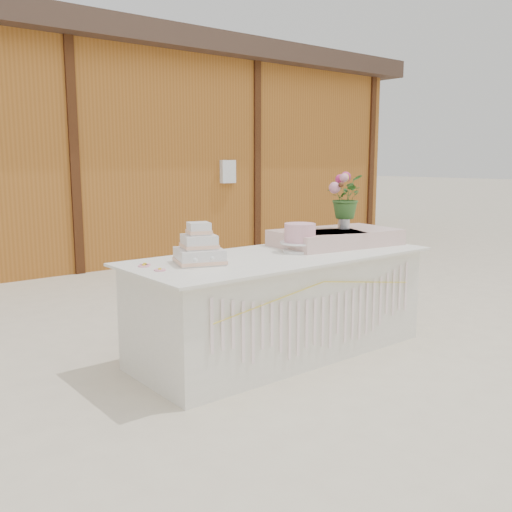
{
  "coord_description": "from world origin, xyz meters",
  "views": [
    {
      "loc": [
        -2.82,
        -3.19,
        1.48
      ],
      "look_at": [
        0.0,
        0.3,
        0.72
      ],
      "focal_mm": 40.0,
      "sensor_mm": 36.0,
      "label": 1
    }
  ],
  "objects": [
    {
      "name": "satin_runner",
      "position": [
        0.69,
        0.08,
        0.84
      ],
      "size": [
        1.1,
        0.73,
        0.13
      ],
      "primitive_type": "cube",
      "rotation": [
        0.0,
        0.0,
        -0.13
      ],
      "color": "beige",
      "rests_on": "cake_table"
    },
    {
      "name": "cake_table",
      "position": [
        0.0,
        -0.0,
        0.39
      ],
      "size": [
        2.4,
        1.0,
        0.77
      ],
      "color": "silver",
      "rests_on": "ground"
    },
    {
      "name": "wedding_cake",
      "position": [
        -0.69,
        0.07,
        0.87
      ],
      "size": [
        0.4,
        0.4,
        0.29
      ],
      "rotation": [
        0.0,
        0.0,
        -0.34
      ],
      "color": "silver",
      "rests_on": "cake_table"
    },
    {
      "name": "ground",
      "position": [
        0.0,
        0.0,
        0.0
      ],
      "size": [
        80.0,
        80.0,
        0.0
      ],
      "primitive_type": "plane",
      "color": "beige",
      "rests_on": "ground"
    },
    {
      "name": "pink_cake_stand",
      "position": [
        0.2,
        0.01,
        0.89
      ],
      "size": [
        0.31,
        0.31,
        0.22
      ],
      "color": "white",
      "rests_on": "cake_table"
    },
    {
      "name": "barn",
      "position": [
        -0.01,
        5.99,
        1.68
      ],
      "size": [
        12.6,
        4.6,
        3.3
      ],
      "color": "#95581F",
      "rests_on": "ground"
    },
    {
      "name": "bouquet",
      "position": [
        0.78,
        0.08,
        1.22
      ],
      "size": [
        0.44,
        0.43,
        0.37
      ],
      "primitive_type": "imported",
      "rotation": [
        0.0,
        0.0,
        0.7
      ],
      "color": "#325F26",
      "rests_on": "flower_vase"
    },
    {
      "name": "loose_flowers",
      "position": [
        -1.04,
        0.14,
        0.78
      ],
      "size": [
        0.23,
        0.4,
        0.02
      ],
      "primitive_type": null,
      "rotation": [
        0.0,
        0.0,
        0.22
      ],
      "color": "pink",
      "rests_on": "cake_table"
    },
    {
      "name": "flower_vase",
      "position": [
        0.78,
        0.08,
        0.97
      ],
      "size": [
        0.1,
        0.1,
        0.14
      ],
      "primitive_type": "cylinder",
      "color": "silver",
      "rests_on": "satin_runner"
    }
  ]
}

